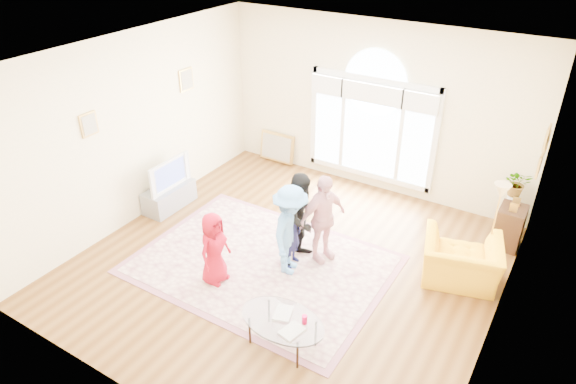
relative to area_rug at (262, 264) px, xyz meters
The scene contains 18 objects.
ground 0.42m from the area_rug, 37.24° to the left, with size 6.00×6.00×0.00m, color #583413.
room_shell 3.47m from the area_rug, 83.71° to the left, with size 6.00×6.00×6.00m.
area_rug is the anchor object (origin of this frame).
rug_border 0.00m from the area_rug, 116.57° to the left, with size 3.80×2.80×0.01m, color #975A6C.
tv_console 2.49m from the area_rug, 167.15° to the left, with size 0.45×1.00×0.42m, color gray.
television 2.57m from the area_rug, 167.11° to the left, with size 0.16×0.97×0.56m.
coffee_table 1.72m from the area_rug, 46.74° to the right, with size 1.17×0.78×0.54m.
armchair 2.97m from the area_rug, 24.45° to the left, with size 1.08×0.95×0.70m, color yellow.
side_cabinet 4.03m from the area_rug, 39.25° to the left, with size 0.40×0.50×0.70m, color black.
floor_lamp 3.63m from the area_rug, 29.23° to the left, with size 0.30×0.30×1.51m.
plant_pedestal 4.26m from the area_rug, 44.51° to the left, with size 0.20×0.20×0.70m, color white.
potted_plant 4.35m from the area_rug, 44.51° to the left, with size 0.41×0.36×0.46m, color #33722D.
leaning_picture 3.60m from the area_rug, 118.85° to the left, with size 0.80×0.05×0.62m, color tan.
child_red 0.95m from the area_rug, 118.42° to the right, with size 0.55×0.36×1.13m, color #A00B1E.
child_navy 0.73m from the area_rug, 33.40° to the left, with size 0.40×0.26×1.10m, color #13153C.
child_black 0.99m from the area_rug, 47.60° to the left, with size 0.72×0.56×1.47m, color black.
child_pink 1.19m from the area_rug, 41.77° to the left, with size 0.85×0.35×1.45m, color #EBA6AE.
child_blue 0.87m from the area_rug, 13.50° to the left, with size 0.93×0.54×1.44m, color #5793D6.
Camera 1 is at (3.35, -5.46, 4.95)m, focal length 32.00 mm.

